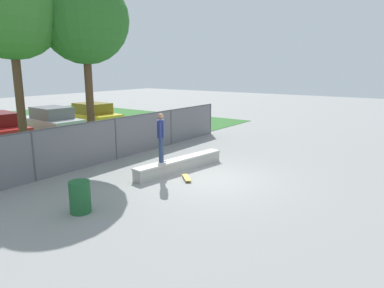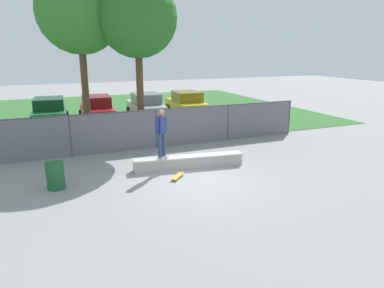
# 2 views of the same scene
# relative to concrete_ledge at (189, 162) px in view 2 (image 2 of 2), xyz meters

# --- Properties ---
(ground_plane) EXTENTS (80.00, 80.00, 0.00)m
(ground_plane) POSITION_rel_concrete_ledge_xyz_m (-0.28, -1.51, -0.23)
(ground_plane) COLOR gray
(grass_strip) EXTENTS (26.71, 20.00, 0.02)m
(grass_strip) POSITION_rel_concrete_ledge_xyz_m (-0.28, 13.50, -0.22)
(grass_strip) COLOR #336B2D
(grass_strip) RESTS_ON ground
(concrete_ledge) EXTENTS (4.21, 1.06, 0.46)m
(concrete_ledge) POSITION_rel_concrete_ledge_xyz_m (0.00, 0.00, 0.00)
(concrete_ledge) COLOR #A8A59E
(concrete_ledge) RESTS_ON ground
(skateboarder) EXTENTS (0.51, 0.43, 1.82)m
(skateboarder) POSITION_rel_concrete_ledge_xyz_m (-1.04, 0.03, 1.24)
(skateboarder) COLOR beige
(skateboarder) RESTS_ON concrete_ledge
(skateboard) EXTENTS (0.69, 0.72, 0.09)m
(skateboard) POSITION_rel_concrete_ledge_xyz_m (-0.78, -0.89, -0.16)
(skateboard) COLOR gold
(skateboard) RESTS_ON ground
(chainlink_fence) EXTENTS (14.78, 0.07, 1.77)m
(chainlink_fence) POSITION_rel_concrete_ledge_xyz_m (-0.28, 3.20, 0.73)
(chainlink_fence) COLOR #4C4C51
(chainlink_fence) RESTS_ON ground
(tree_near_left) EXTENTS (3.78, 3.78, 7.87)m
(tree_near_left) POSITION_rel_concrete_ledge_xyz_m (-2.97, 5.54, 5.71)
(tree_near_left) COLOR #513823
(tree_near_left) RESTS_ON ground
(tree_near_right) EXTENTS (3.53, 3.53, 7.47)m
(tree_near_right) POSITION_rel_concrete_ledge_xyz_m (-0.68, 4.25, 5.43)
(tree_near_right) COLOR #513823
(tree_near_right) RESTS_ON ground
(car_green) EXTENTS (2.21, 4.30, 1.66)m
(car_green) POSITION_rel_concrete_ledge_xyz_m (-4.57, 10.20, 0.60)
(car_green) COLOR #1E6638
(car_green) RESTS_ON ground
(car_red) EXTENTS (2.21, 4.30, 1.66)m
(car_red) POSITION_rel_concrete_ledge_xyz_m (-1.93, 10.07, 0.60)
(car_red) COLOR #B21E1E
(car_red) RESTS_ON ground
(car_silver) EXTENTS (2.21, 4.30, 1.66)m
(car_silver) POSITION_rel_concrete_ledge_xyz_m (1.19, 10.15, 0.60)
(car_silver) COLOR #B7BABF
(car_silver) RESTS_ON ground
(car_yellow) EXTENTS (2.21, 4.30, 1.66)m
(car_yellow) POSITION_rel_concrete_ledge_xyz_m (3.99, 10.11, 0.60)
(car_yellow) COLOR gold
(car_yellow) RESTS_ON ground
(trash_bin) EXTENTS (0.56, 0.56, 0.87)m
(trash_bin) POSITION_rel_concrete_ledge_xyz_m (-4.71, -0.26, 0.20)
(trash_bin) COLOR #1E592D
(trash_bin) RESTS_ON ground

